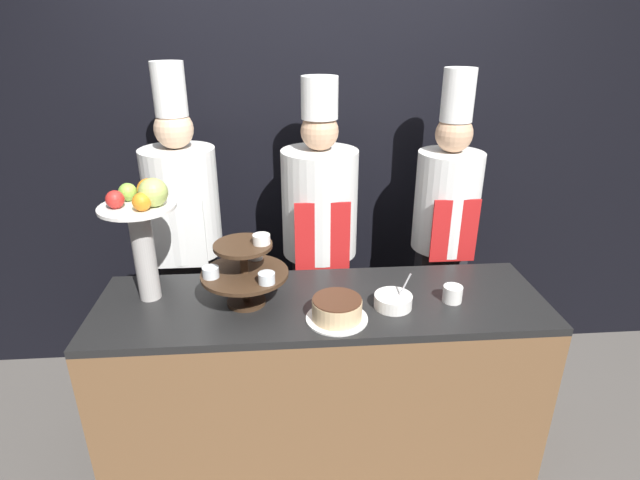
{
  "coord_description": "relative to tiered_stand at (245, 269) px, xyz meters",
  "views": [
    {
      "loc": [
        -0.16,
        -1.62,
        2.02
      ],
      "look_at": [
        0.0,
        0.4,
        1.14
      ],
      "focal_mm": 28.0,
      "sensor_mm": 36.0,
      "label": 1
    }
  ],
  "objects": [
    {
      "name": "wall_back",
      "position": [
        0.33,
        0.93,
        0.34
      ],
      "size": [
        10.0,
        0.06,
        2.8
      ],
      "color": "black",
      "rests_on": "ground_plane"
    },
    {
      "name": "buffet_counter",
      "position": [
        0.33,
        -0.0,
        -0.61
      ],
      "size": [
        1.99,
        0.61,
        0.89
      ],
      "color": "brown",
      "rests_on": "ground_plane"
    },
    {
      "name": "tiered_stand",
      "position": [
        0.0,
        0.0,
        0.0
      ],
      "size": [
        0.38,
        0.38,
        0.33
      ],
      "color": "#3D2819",
      "rests_on": "buffet_counter"
    },
    {
      "name": "fruit_pedestal",
      "position": [
        -0.42,
        0.09,
        0.2
      ],
      "size": [
        0.32,
        0.32,
        0.56
      ],
      "color": "#B2ADA8",
      "rests_on": "buffet_counter"
    },
    {
      "name": "cake_round",
      "position": [
        0.38,
        -0.16,
        -0.12
      ],
      "size": [
        0.26,
        0.26,
        0.1
      ],
      "color": "white",
      "rests_on": "buffet_counter"
    },
    {
      "name": "cup_white",
      "position": [
        0.9,
        -0.05,
        -0.13
      ],
      "size": [
        0.09,
        0.09,
        0.07
      ],
      "color": "white",
      "rests_on": "buffet_counter"
    },
    {
      "name": "serving_bowl_near",
      "position": [
        0.63,
        -0.08,
        -0.14
      ],
      "size": [
        0.16,
        0.16,
        0.16
      ],
      "color": "white",
      "rests_on": "buffet_counter"
    },
    {
      "name": "chef_left",
      "position": [
        -0.35,
        0.55,
        -0.05
      ],
      "size": [
        0.37,
        0.37,
        1.86
      ],
      "color": "#28282D",
      "rests_on": "ground_plane"
    },
    {
      "name": "chef_center_left",
      "position": [
        0.36,
        0.55,
        -0.07
      ],
      "size": [
        0.4,
        0.4,
        1.79
      ],
      "color": "#28282D",
      "rests_on": "ground_plane"
    },
    {
      "name": "chef_center_right",
      "position": [
        1.05,
        0.55,
        -0.06
      ],
      "size": [
        0.34,
        0.34,
        1.82
      ],
      "color": "#28282D",
      "rests_on": "ground_plane"
    }
  ]
}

